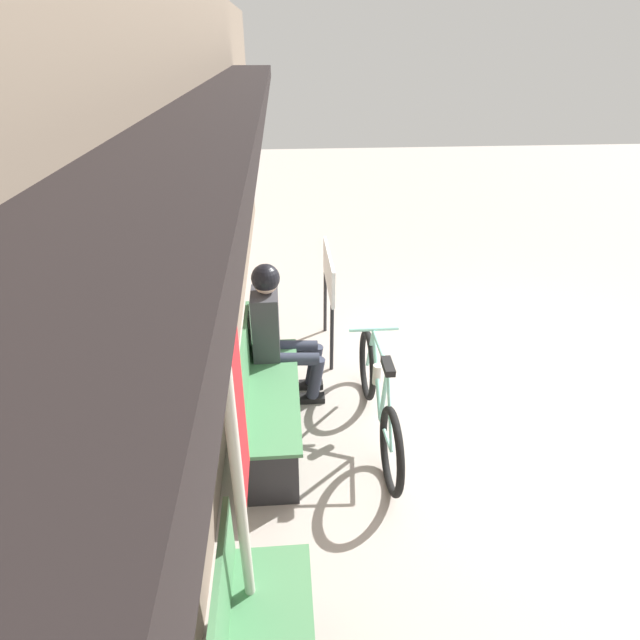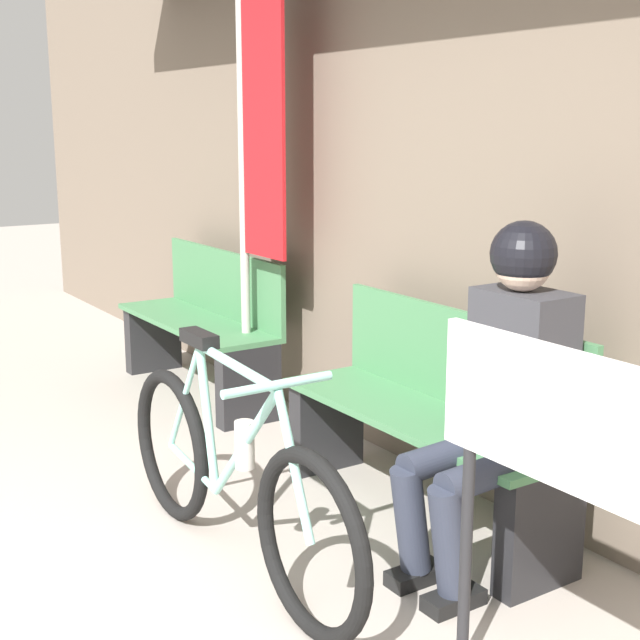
# 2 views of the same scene
# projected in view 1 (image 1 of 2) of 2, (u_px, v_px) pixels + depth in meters

# --- Properties ---
(ground_plane) EXTENTS (24.00, 24.00, 0.00)m
(ground_plane) POSITION_uv_depth(u_px,v_px,m) (514.00, 410.00, 4.35)
(ground_plane) COLOR #ADA399
(storefront_wall) EXTENTS (12.00, 0.56, 3.20)m
(storefront_wall) POSITION_uv_depth(u_px,v_px,m) (201.00, 236.00, 3.36)
(storefront_wall) COLOR #756656
(storefront_wall) RESTS_ON ground_plane
(park_bench_near) EXTENTS (1.44, 0.42, 0.86)m
(park_bench_near) POSITION_uv_depth(u_px,v_px,m) (266.00, 396.00, 3.88)
(park_bench_near) COLOR #477F51
(park_bench_near) RESTS_ON ground_plane
(bicycle) EXTENTS (1.69, 0.40, 0.85)m
(bicycle) POSITION_uv_depth(u_px,v_px,m) (378.00, 400.00, 3.92)
(bicycle) COLOR black
(bicycle) RESTS_ON ground_plane
(person_seated) EXTENTS (0.34, 0.60, 1.28)m
(person_seated) POSITION_uv_depth(u_px,v_px,m) (276.00, 325.00, 4.16)
(person_seated) COLOR #2D3342
(person_seated) RESTS_ON ground_plane
(banner_pole) EXTENTS (0.45, 0.05, 2.29)m
(banner_pole) POSITION_uv_depth(u_px,v_px,m) (236.00, 415.00, 2.09)
(banner_pole) COLOR #B7B2A8
(banner_pole) RESTS_ON ground_plane
(signboard) EXTENTS (0.92, 0.04, 1.07)m
(signboard) POSITION_uv_depth(u_px,v_px,m) (329.00, 278.00, 4.82)
(signboard) COLOR #232326
(signboard) RESTS_ON ground_plane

